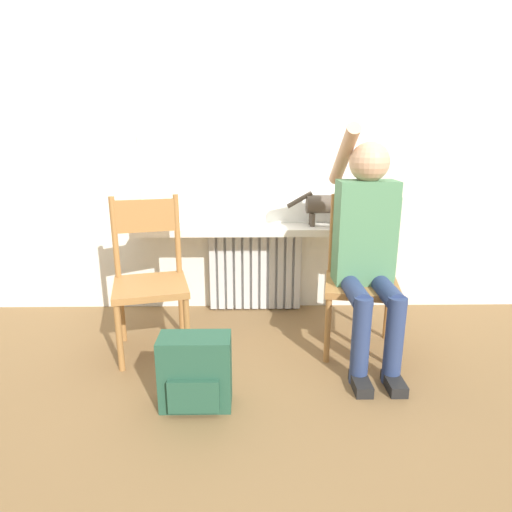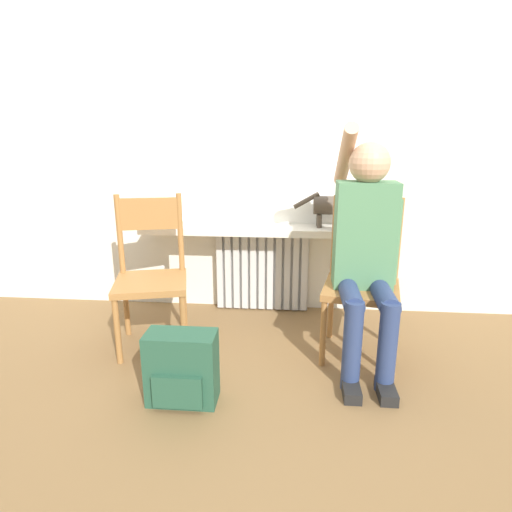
% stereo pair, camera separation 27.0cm
% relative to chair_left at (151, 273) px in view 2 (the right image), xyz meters
% --- Properties ---
extents(ground_plane, '(12.00, 12.00, 0.00)m').
position_rel_chair_left_xyz_m(ground_plane, '(0.65, -0.53, -0.48)').
color(ground_plane, brown).
extents(wall_with_window, '(7.00, 0.06, 2.70)m').
position_rel_chair_left_xyz_m(wall_with_window, '(0.65, 0.70, 0.87)').
color(wall_with_window, silver).
rests_on(wall_with_window, ground_plane).
extents(radiator, '(0.71, 0.08, 0.63)m').
position_rel_chair_left_xyz_m(radiator, '(0.65, 0.63, -0.16)').
color(radiator, silver).
rests_on(radiator, ground_plane).
extents(windowsill, '(1.75, 0.28, 0.05)m').
position_rel_chair_left_xyz_m(windowsill, '(0.65, 0.54, 0.17)').
color(windowsill, silver).
rests_on(windowsill, radiator).
extents(window_glass, '(1.68, 0.01, 1.01)m').
position_rel_chair_left_xyz_m(window_glass, '(0.65, 0.67, 0.70)').
color(window_glass, white).
rests_on(window_glass, windowsill).
extents(chair_left, '(0.53, 0.53, 0.96)m').
position_rel_chair_left_xyz_m(chair_left, '(0.00, 0.00, 0.00)').
color(chair_left, '#9E6B38').
rests_on(chair_left, ground_plane).
extents(chair_right, '(0.51, 0.51, 0.96)m').
position_rel_chair_left_xyz_m(chair_right, '(1.31, 0.00, 0.00)').
color(chair_right, '#9E6B38').
rests_on(chair_right, ground_plane).
extents(person, '(0.36, 0.95, 1.38)m').
position_rel_chair_left_xyz_m(person, '(1.30, -0.10, 0.24)').
color(person, navy).
rests_on(person, ground_plane).
extents(cat, '(0.51, 0.13, 0.25)m').
position_rel_chair_left_xyz_m(cat, '(1.19, 0.55, 0.35)').
color(cat, '#4C4238').
rests_on(cat, windowsill).
extents(backpack, '(0.35, 0.21, 0.38)m').
position_rel_chair_left_xyz_m(backpack, '(0.34, -0.62, -0.29)').
color(backpack, '#234C38').
rests_on(backpack, ground_plane).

